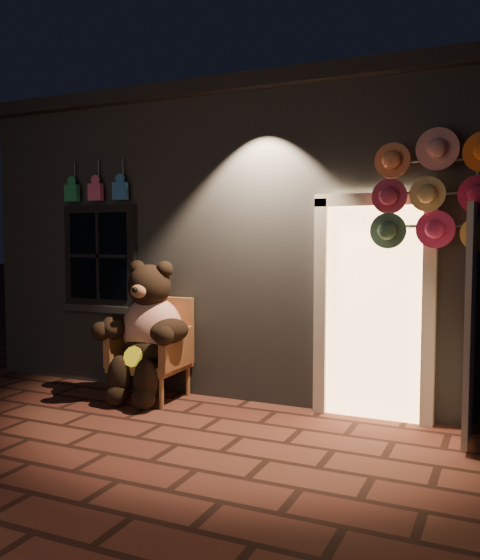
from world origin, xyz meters
The scene contains 5 objects.
ground centered at (0.00, 0.00, 0.00)m, with size 60.00×60.00×0.00m, color #592E22.
shop_building centered at (0.00, 3.99, 1.74)m, with size 7.30×5.95×3.51m.
wicker_armchair centered at (-1.00, 1.22, 0.55)m, with size 0.77×0.70×1.10m.
teddy_bear centered at (-1.00, 1.07, 0.76)m, with size 1.10×0.86×1.52m.
hat_rack centered at (2.04, 1.28, 2.17)m, with size 1.52×0.22×2.68m.
Camera 1 is at (2.54, -4.27, 1.76)m, focal length 38.00 mm.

